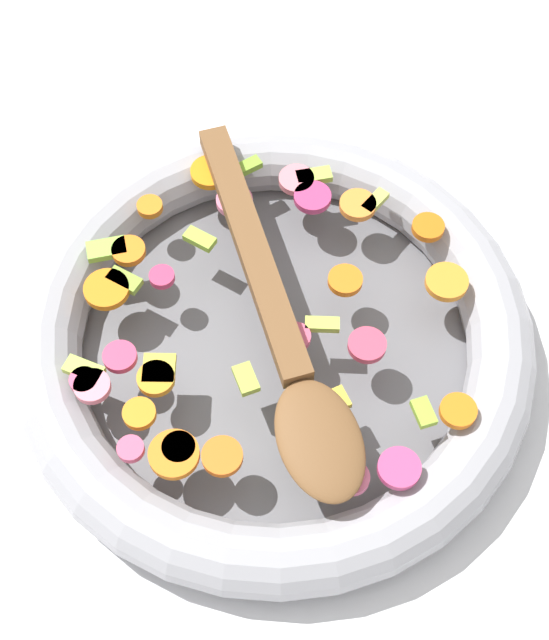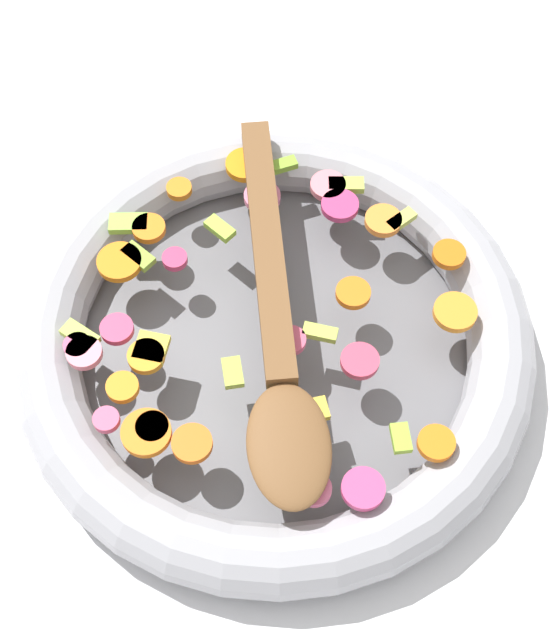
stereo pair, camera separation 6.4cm
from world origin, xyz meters
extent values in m
plane|color=silver|center=(0.00, 0.00, 0.00)|extent=(4.00, 4.00, 0.00)
cylinder|color=slate|center=(0.00, 0.00, 0.01)|extent=(0.34, 0.34, 0.01)
torus|color=#9E9EA5|center=(0.00, 0.00, 0.03)|extent=(0.39, 0.39, 0.05)
cylinder|color=orange|center=(-0.06, 0.03, 0.05)|extent=(0.04, 0.04, 0.01)
cylinder|color=orange|center=(0.01, -0.12, 0.05)|extent=(0.03, 0.03, 0.01)
cylinder|color=orange|center=(0.11, -0.04, 0.05)|extent=(0.03, 0.03, 0.01)
cylinder|color=orange|center=(0.11, 0.03, 0.05)|extent=(0.03, 0.03, 0.01)
cylinder|color=orange|center=(-0.03, -0.14, 0.05)|extent=(0.03, 0.03, 0.01)
cylinder|color=orange|center=(0.09, -0.04, 0.05)|extent=(0.03, 0.03, 0.01)
cylinder|color=orange|center=(-0.09, -0.12, 0.05)|extent=(0.04, 0.04, 0.01)
cylinder|color=orange|center=(0.12, 0.00, 0.05)|extent=(0.04, 0.04, 0.01)
cylinder|color=orange|center=(-0.09, 0.09, 0.05)|extent=(0.04, 0.04, 0.01)
cylinder|color=orange|center=(-0.13, 0.06, 0.05)|extent=(0.03, 0.03, 0.01)
cylinder|color=orange|center=(0.05, -0.12, 0.05)|extent=(0.04, 0.04, 0.01)
cylinder|color=orange|center=(-0.01, 0.14, 0.05)|extent=(0.03, 0.03, 0.01)
cylinder|color=orange|center=(0.12, 0.00, 0.05)|extent=(0.03, 0.03, 0.01)
cylinder|color=orange|center=(-0.12, 0.00, 0.05)|extent=(0.04, 0.04, 0.01)
cube|color=#95C337|center=(0.01, 0.13, 0.05)|extent=(0.02, 0.02, 0.01)
cube|color=#91D245|center=(0.02, -0.14, 0.05)|extent=(0.03, 0.03, 0.01)
cube|color=#A7CF4A|center=(-0.13, -0.04, 0.05)|extent=(0.03, 0.03, 0.01)
cube|color=#A8BA41|center=(0.05, 0.05, 0.05)|extent=(0.03, 0.02, 0.01)
cube|color=#A9BF43|center=(0.05, 0.01, 0.05)|extent=(0.02, 0.03, 0.01)
cube|color=#A5C147|center=(0.08, 0.08, 0.05)|extent=(0.03, 0.03, 0.01)
cube|color=#B5D64D|center=(0.11, -0.09, 0.05)|extent=(0.02, 0.03, 0.01)
cube|color=#B9C953|center=(-0.13, 0.01, 0.05)|extent=(0.03, 0.01, 0.01)
cube|color=#88AD38|center=(0.03, -0.11, 0.05)|extent=(0.01, 0.03, 0.01)
cube|color=#82B832|center=(-0.10, -0.09, 0.05)|extent=(0.03, 0.02, 0.01)
cube|color=#9FD13F|center=(-0.03, -0.09, 0.05)|extent=(0.01, 0.02, 0.01)
cube|color=#B2CB4A|center=(-0.01, 0.03, 0.05)|extent=(0.02, 0.03, 0.01)
cylinder|color=pink|center=(-0.12, -0.05, 0.05)|extent=(0.04, 0.04, 0.01)
cylinder|color=#D44F6E|center=(0.01, 0.02, 0.05)|extent=(0.02, 0.02, 0.01)
cylinder|color=pink|center=(0.07, 0.11, 0.05)|extent=(0.03, 0.03, 0.01)
cylinder|color=#D14B6F|center=(0.14, -0.03, 0.05)|extent=(0.02, 0.02, 0.01)
cylinder|color=pink|center=(0.11, -0.08, 0.05)|extent=(0.03, 0.03, 0.01)
cylinder|color=#C4376E|center=(-0.11, -0.03, 0.05)|extent=(0.04, 0.04, 0.01)
cylinder|color=#D2415D|center=(-0.02, 0.07, 0.05)|extent=(0.04, 0.04, 0.01)
cylinder|color=#D14179|center=(0.05, 0.13, 0.05)|extent=(0.04, 0.04, 0.01)
cylinder|color=#CE3B62|center=(0.09, -0.07, 0.05)|extent=(0.03, 0.03, 0.01)
cylinder|color=pink|center=(-0.07, -0.08, 0.05)|extent=(0.04, 0.04, 0.01)
cylinder|color=#C9355F|center=(0.02, -0.09, 0.05)|extent=(0.02, 0.02, 0.01)
cylinder|color=#D34972|center=(0.11, -0.08, 0.05)|extent=(0.03, 0.03, 0.01)
cube|color=gold|center=(0.08, -0.05, 0.05)|extent=(0.03, 0.03, 0.01)
cube|color=gold|center=(0.03, 0.07, 0.05)|extent=(0.02, 0.02, 0.01)
cube|color=brown|center=(-0.04, -0.04, 0.06)|extent=(0.17, 0.19, 0.01)
ellipsoid|color=brown|center=(0.07, 0.08, 0.06)|extent=(0.10, 0.10, 0.01)
camera|label=1|loc=(0.27, 0.17, 0.61)|focal=50.00mm
camera|label=2|loc=(0.23, 0.22, 0.61)|focal=50.00mm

